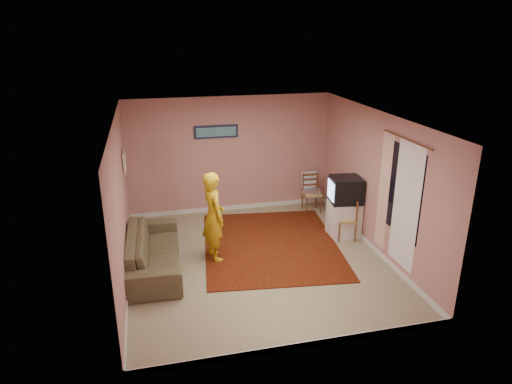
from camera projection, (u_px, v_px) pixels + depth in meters
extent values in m
plane|color=gray|center=(257.00, 260.00, 8.26)|extent=(5.00, 5.00, 0.00)
cube|color=#AC7271|center=(230.00, 155.00, 10.10)|extent=(4.50, 0.02, 2.60)
cube|color=#AC7271|center=(305.00, 261.00, 5.53)|extent=(4.50, 0.02, 2.60)
cube|color=#AC7271|center=(121.00, 204.00, 7.32)|extent=(0.02, 5.00, 2.60)
cube|color=#AC7271|center=(376.00, 183.00, 8.31)|extent=(0.02, 5.00, 2.60)
cube|color=white|center=(257.00, 117.00, 7.38)|extent=(4.50, 5.00, 0.02)
cube|color=silver|center=(231.00, 208.00, 10.52)|extent=(4.50, 0.02, 0.10)
cube|color=silver|center=(301.00, 345.00, 5.97)|extent=(4.50, 0.02, 0.10)
cube|color=silver|center=(129.00, 272.00, 7.75)|extent=(0.02, 5.00, 0.10)
cube|color=silver|center=(370.00, 244.00, 8.74)|extent=(0.02, 5.00, 0.10)
cube|color=black|center=(403.00, 191.00, 7.44)|extent=(0.01, 1.10, 1.50)
cube|color=white|center=(406.00, 206.00, 7.37)|extent=(0.01, 0.75, 2.10)
cube|color=white|center=(384.00, 192.00, 8.00)|extent=(0.01, 0.35, 2.10)
cylinder|color=brown|center=(407.00, 139.00, 7.13)|extent=(0.02, 1.40, 0.02)
cube|color=#131835|center=(216.00, 132.00, 9.82)|extent=(0.95, 0.03, 0.28)
cube|color=#2F5885|center=(216.00, 132.00, 9.80)|extent=(0.86, 0.01, 0.20)
cube|color=#C4B587|center=(124.00, 162.00, 8.71)|extent=(0.03, 0.38, 0.42)
cube|color=silver|center=(125.00, 162.00, 8.71)|extent=(0.01, 0.30, 0.34)
cube|color=#300505|center=(271.00, 244.00, 8.84)|extent=(2.87, 3.43, 0.02)
cube|color=silver|center=(344.00, 219.00, 9.14)|extent=(0.57, 0.51, 0.72)
cube|color=black|center=(346.00, 190.00, 8.93)|extent=(0.64, 0.60, 0.51)
cube|color=#8CB2F2|center=(331.00, 190.00, 8.89)|extent=(0.07, 0.42, 0.36)
cube|color=tan|center=(312.00, 194.00, 10.32)|extent=(0.40, 0.38, 0.05)
cube|color=brown|center=(312.00, 185.00, 10.24)|extent=(0.39, 0.05, 0.45)
cube|color=silver|center=(312.00, 192.00, 10.30)|extent=(0.43, 0.35, 0.07)
cube|color=#87A2DE|center=(309.00, 180.00, 10.40)|extent=(0.37, 0.05, 0.38)
cube|color=tan|center=(347.00, 219.00, 8.98)|extent=(0.47, 0.48, 0.05)
cube|color=brown|center=(348.00, 209.00, 8.90)|extent=(0.16, 0.37, 0.44)
cube|color=silver|center=(347.00, 217.00, 8.96)|extent=(0.22, 0.17, 0.04)
imported|color=brown|center=(154.00, 251.00, 7.89)|extent=(0.95, 2.27, 0.66)
imported|color=gold|center=(214.00, 216.00, 8.07)|extent=(0.51, 0.67, 1.64)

